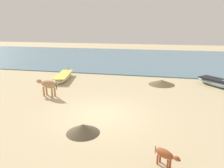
% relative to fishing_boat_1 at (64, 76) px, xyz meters
% --- Properties ---
extents(ground, '(80.00, 80.00, 0.00)m').
position_rel_fishing_boat_1_xyz_m(ground, '(4.77, -6.11, -0.25)').
color(ground, '#CCB789').
extents(sea_water, '(60.00, 20.00, 0.08)m').
position_rel_fishing_boat_1_xyz_m(sea_water, '(4.77, 12.41, -0.21)').
color(sea_water, slate).
rests_on(sea_water, ground).
extents(fishing_boat_1, '(1.72, 4.04, 0.66)m').
position_rel_fishing_boat_1_xyz_m(fishing_boat_1, '(0.00, 0.00, 0.00)').
color(fishing_boat_1, beige).
rests_on(fishing_boat_1, ground).
extents(cow_adult_tan, '(1.59, 0.72, 1.04)m').
position_rel_fishing_boat_1_xyz_m(cow_adult_tan, '(0.85, -4.06, 0.50)').
color(cow_adult_tan, tan).
rests_on(cow_adult_tan, ground).
extents(calf_near_rust, '(0.81, 0.66, 0.59)m').
position_rel_fishing_boat_1_xyz_m(calf_near_rust, '(7.78, -9.51, 0.17)').
color(calf_near_rust, '#9E4C28').
rests_on(calf_near_rust, ground).
extents(debris_pile_0, '(1.97, 1.97, 0.39)m').
position_rel_fishing_boat_1_xyz_m(debris_pile_0, '(4.55, -8.04, -0.06)').
color(debris_pile_0, brown).
rests_on(debris_pile_0, ground).
extents(debris_pile_1, '(2.39, 2.39, 0.35)m').
position_rel_fishing_boat_1_xyz_m(debris_pile_1, '(7.82, 0.15, -0.08)').
color(debris_pile_1, brown).
rests_on(debris_pile_1, ground).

